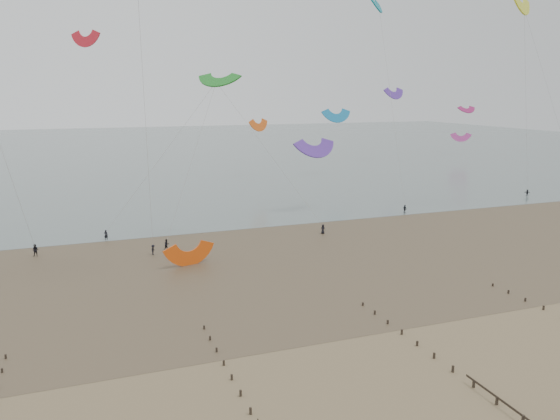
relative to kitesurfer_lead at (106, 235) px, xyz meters
The scene contains 6 objects.
ground 55.28m from the kitesurfer_lead, 67.16° to the right, with size 500.00×500.00×0.00m, color brown.
sea_and_shore 24.00m from the kitesurfer_lead, 43.58° to the right, with size 500.00×665.00×0.03m.
kitesurfer_lead is the anchor object (origin of this frame).
kitesurfers 31.75m from the kitesurfer_lead, ahead, with size 131.86×18.63×1.84m.
grounded_kite 20.41m from the kitesurfer_lead, 60.08° to the right, with size 6.24×3.27×4.75m, color #E54D0E, non-canonical shape.
kites_airborne 43.22m from the kitesurfer_lead, 74.66° to the left, with size 240.09×112.05×40.73m.
Camera 1 is at (-24.46, -38.53, 23.29)m, focal length 35.00 mm.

